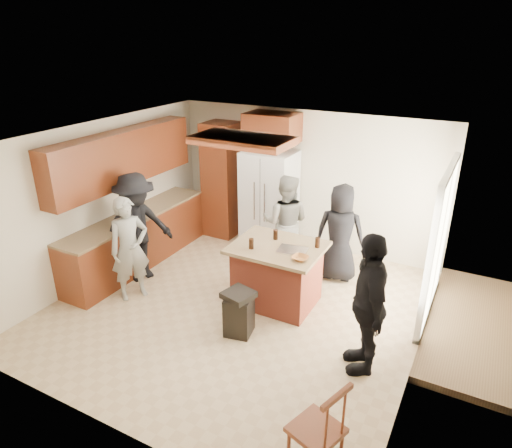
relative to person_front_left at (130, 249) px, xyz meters
The scene contains 12 objects.
person_front_left is the anchor object (origin of this frame).
person_behind_left 2.53m from the person_front_left, 49.95° to the left, with size 0.79×0.49×1.63m, color gray.
person_behind_right 3.24m from the person_front_left, 37.78° to the left, with size 0.78×0.51×1.60m, color black.
person_side_right 3.51m from the person_front_left, ahead, with size 1.03×0.53×1.76m, color black.
person_counter 0.56m from the person_front_left, 119.22° to the left, with size 1.15×0.53×1.78m, color black.
left_cabinetry 1.10m from the person_front_left, 128.81° to the left, with size 0.64×3.00×2.30m.
back_wall_units 2.72m from the person_front_left, 85.00° to the left, with size 1.80×0.60×2.45m.
refrigerator 2.76m from the person_front_left, 68.42° to the left, with size 0.90×0.76×1.80m.
kitchen_island 2.20m from the person_front_left, 23.08° to the left, with size 1.28×1.03×0.93m.
island_items 2.38m from the person_front_left, 18.75° to the left, with size 0.90×0.63×0.15m.
trash_bin 1.94m from the person_front_left, ahead, with size 0.44×0.44×0.63m.
spindle_chair 3.86m from the person_front_left, 23.21° to the right, with size 0.53×0.53×0.99m.
Camera 1 is at (2.89, -4.88, 3.75)m, focal length 32.00 mm.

